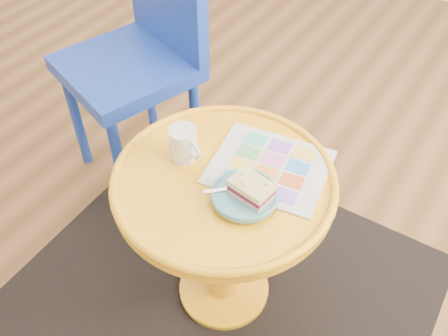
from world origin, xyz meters
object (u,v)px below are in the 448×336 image
Objects in this scene: side_table at (224,216)px; mug at (184,143)px; newspaper at (269,167)px; plate at (245,195)px; chair at (142,46)px.

mug reaches higher than side_table.
plate is (0.01, -0.13, 0.01)m from newspaper.
side_table is 0.20m from plate.
chair is 5.69× the size of plate.
mug is at bearing 177.00° from side_table.
mug is 0.22m from plate.
chair is at bearing 147.82° from side_table.
plate is at bearing -98.05° from newspaper.
plate reaches higher than side_table.
plate is (0.08, -0.03, 0.18)m from side_table.
mug is 0.63× the size of plate.
mug is (-0.13, 0.01, 0.21)m from side_table.
chair reaches higher than newspaper.
mug is at bearing -20.84° from chair.
mug is (0.47, -0.37, 0.06)m from chair.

